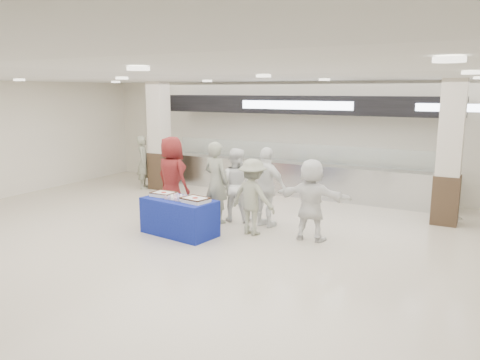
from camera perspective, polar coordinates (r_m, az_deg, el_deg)
The scene contains 15 objects.
ground at distance 8.94m, azimuth -6.09°, elevation -8.42°, with size 14.00×14.00×0.00m, color beige.
serving_line at distance 13.34m, azimuth 7.17°, elevation 3.10°, with size 8.70×0.85×2.80m.
column_left at distance 14.27m, azimuth -9.81°, elevation 5.03°, with size 0.55×0.55×3.20m.
column_right at distance 11.22m, azimuth 24.17°, elevation 2.68°, with size 0.55×0.55×3.20m.
display_table at distance 9.77m, azimuth -7.39°, elevation -4.46°, with size 1.55×0.78×0.75m, color navy.
sheet_cake_left at distance 9.99m, azimuth -9.28°, elevation -1.66°, with size 0.48×0.38×0.10m.
sheet_cake_right at distance 9.38m, azimuth -5.49°, elevation -2.38°, with size 0.57×0.48×0.10m.
cupcake_tray at distance 9.64m, azimuth -7.52°, elevation -2.15°, with size 0.48×0.38×0.07m.
civilian_maroon at distance 10.99m, azimuth -8.29°, elevation 0.32°, with size 0.93×0.61×1.90m, color maroon.
soldier_a at distance 10.50m, azimuth -2.91°, elevation -0.28°, with size 0.67×0.44×1.83m, color gray.
chef_tall at distance 10.61m, azimuth -0.61°, elevation -0.58°, with size 0.81×0.63×1.67m, color white.
chef_short at distance 10.15m, azimuth 3.24°, elevation -0.89°, with size 1.03×0.43×1.75m, color white.
soldier_b at distance 9.61m, azimuth 1.55°, elevation -2.08°, with size 1.02×0.59×1.58m, color gray.
civilian_white at distance 9.33m, azimuth 8.68°, elevation -2.39°, with size 1.53×0.49×1.65m, color white.
soldier_bg at distance 14.46m, azimuth -11.67°, elevation 2.13°, with size 0.58×0.38×1.60m, color gray.
Camera 1 is at (4.86, -6.90, 2.95)m, focal length 35.00 mm.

